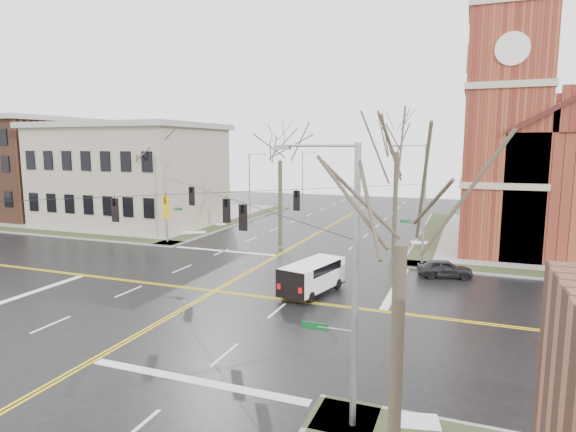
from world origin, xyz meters
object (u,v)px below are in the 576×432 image
(streetlight_north_a, at_px, (251,183))
(tree_se, at_px, (401,228))
(parked_car_a, at_px, (444,268))
(cargo_van, at_px, (314,274))
(signal_pole_se, at_px, (350,280))
(tree_nw_near, at_px, (280,155))
(tree_nw_far, at_px, (148,156))
(signal_pole_ne, at_px, (422,201))
(streetlight_north_b, at_px, (303,174))
(tree_ne, at_px, (397,145))
(signal_pole_nw, at_px, (167,191))

(streetlight_north_a, distance_m, tree_se, 47.66)
(streetlight_north_a, height_order, parked_car_a, streetlight_north_a)
(cargo_van, bearing_deg, streetlight_north_a, 135.71)
(signal_pole_se, height_order, tree_nw_near, tree_nw_near)
(signal_pole_se, height_order, tree_se, tree_se)
(tree_nw_far, bearing_deg, signal_pole_ne, -5.75)
(streetlight_north_b, bearing_deg, parked_car_a, -58.80)
(streetlight_north_b, relative_size, tree_ne, 0.64)
(streetlight_north_b, bearing_deg, signal_pole_se, -69.73)
(tree_se, bearing_deg, parked_car_a, 89.39)
(parked_car_a, bearing_deg, signal_pole_ne, 19.08)
(streetlight_north_a, height_order, streetlight_north_b, same)
(signal_pole_se, distance_m, tree_se, 3.19)
(signal_pole_se, relative_size, streetlight_north_a, 1.12)
(signal_pole_ne, bearing_deg, signal_pole_se, -90.00)
(streetlight_north_b, bearing_deg, tree_nw_near, -74.29)
(tree_nw_near, distance_m, tree_ne, 10.00)
(streetlight_north_a, xyz_separation_m, tree_nw_far, (-4.63, -13.82, 3.59))
(signal_pole_ne, relative_size, tree_ne, 0.72)
(signal_pole_ne, bearing_deg, signal_pole_nw, 180.00)
(signal_pole_nw, distance_m, tree_nw_near, 11.07)
(parked_car_a, bearing_deg, tree_nw_far, 64.82)
(tree_nw_far, height_order, tree_nw_near, tree_nw_near)
(cargo_van, xyz_separation_m, tree_nw_far, (-21.18, 12.20, 6.91))
(streetlight_north_a, height_order, tree_se, tree_se)
(cargo_van, relative_size, parked_car_a, 1.45)
(streetlight_north_a, relative_size, tree_nw_far, 0.72)
(signal_pole_se, bearing_deg, signal_pole_nw, 134.55)
(signal_pole_nw, height_order, tree_se, tree_se)
(signal_pole_nw, bearing_deg, tree_ne, 6.08)
(streetlight_north_b, relative_size, tree_se, 0.84)
(signal_pole_nw, bearing_deg, signal_pole_se, -45.45)
(tree_ne, bearing_deg, parked_car_a, -50.67)
(tree_ne, bearing_deg, signal_pole_se, -84.80)
(cargo_van, height_order, parked_car_a, cargo_van)
(cargo_van, relative_size, tree_nw_far, 0.48)
(tree_ne, bearing_deg, tree_nw_near, -178.80)
(parked_car_a, bearing_deg, cargo_van, 117.46)
(signal_pole_nw, height_order, streetlight_north_a, signal_pole_nw)
(signal_pole_ne, relative_size, signal_pole_nw, 1.00)
(signal_pole_nw, relative_size, streetlight_north_b, 1.12)
(signal_pole_ne, relative_size, tree_se, 0.94)
(signal_pole_nw, height_order, tree_nw_far, tree_nw_far)
(parked_car_a, relative_size, tree_nw_far, 0.33)
(tree_ne, bearing_deg, tree_se, -81.51)
(signal_pole_se, bearing_deg, tree_nw_far, 136.01)
(tree_ne, xyz_separation_m, tree_se, (4.02, -26.94, -2.13))
(signal_pole_ne, height_order, tree_nw_near, tree_nw_near)
(streetlight_north_a, xyz_separation_m, parked_car_a, (23.94, -19.52, -3.84))
(signal_pole_ne, distance_m, cargo_van, 11.60)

